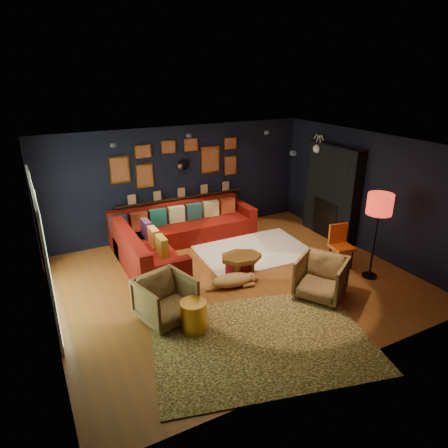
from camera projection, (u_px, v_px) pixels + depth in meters
name	position (u px, v px, depth m)	size (l,w,h in m)	color
floor	(235.00, 280.00, 7.72)	(6.50, 6.50, 0.00)	brown
room_walls	(235.00, 202.00, 7.13)	(6.50, 6.50, 6.50)	black
sectional	(171.00, 238.00, 8.83)	(3.41, 2.69, 0.86)	maroon
ledge	(181.00, 197.00, 9.59)	(3.20, 0.12, 0.04)	black
gallery_wall	(179.00, 161.00, 9.29)	(3.15, 0.04, 1.02)	gold
sunburst_mirror	(183.00, 165.00, 9.38)	(0.47, 0.16, 0.47)	silver
fireplace	(331.00, 195.00, 9.41)	(0.31, 1.60, 2.20)	black
deer_head	(323.00, 148.00, 9.46)	(0.50, 0.28, 0.45)	white
sliding_door	(43.00, 249.00, 6.43)	(0.06, 2.80, 2.20)	white
ceiling_spots	(215.00, 141.00, 7.44)	(3.30, 2.50, 0.06)	black
shag_rug	(254.00, 251.00, 8.91)	(2.43, 1.77, 0.03)	white
leopard_rug	(261.00, 340.00, 6.00)	(3.22, 2.30, 0.02)	#D6AF58
coffee_table	(241.00, 259.00, 7.74)	(0.92, 0.74, 0.42)	brown
pouf	(239.00, 264.00, 7.89)	(0.54, 0.54, 0.35)	maroon
armchair_left	(165.00, 297.00, 6.37)	(0.80, 0.75, 0.82)	tan
armchair_right	(321.00, 276.00, 7.04)	(0.80, 0.74, 0.82)	tan
gold_stool	(193.00, 317.00, 6.14)	(0.41, 0.41, 0.51)	gold
orange_chair	(340.00, 242.00, 8.12)	(0.47, 0.47, 0.89)	black
floor_lamp	(379.00, 208.00, 7.33)	(0.47, 0.47, 1.70)	black
dog	(232.00, 278.00, 7.41)	(1.08, 0.53, 0.34)	#AE7347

